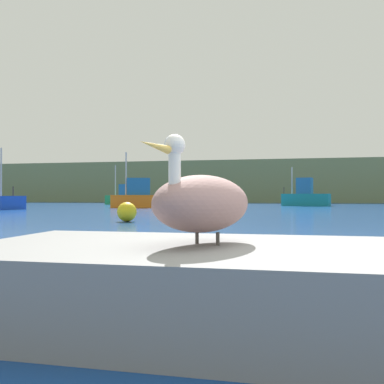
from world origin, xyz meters
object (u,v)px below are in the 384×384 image
Objects in this scene: fishing_boat_orange at (145,197)px; fishing_boat_green at (125,198)px; fishing_boat_teal at (305,196)px; pelican at (203,203)px; mooring_buoy at (127,212)px.

fishing_boat_green is (-6.23, 11.20, -0.10)m from fishing_boat_orange.
fishing_boat_orange reaches higher than fishing_boat_teal.
fishing_boat_green reaches higher than pelican.
pelican is 44.32m from fishing_boat_green.
mooring_buoy is at bearing -134.18° from pelican.
pelican is 38.83m from fishing_boat_teal.
fishing_boat_green is (-16.52, 41.12, -0.18)m from pelican.
fishing_boat_orange is 1.35× the size of fishing_boat_teal.
fishing_boat_orange is at bearing 105.95° from mooring_buoy.
fishing_boat_teal is (3.85, 38.63, 0.04)m from pelican.
pelican is 31.64m from fishing_boat_orange.
pelican is at bearing -66.50° from mooring_buoy.
fishing_boat_green is (-20.36, 2.49, -0.21)m from fishing_boat_teal.
fishing_boat_green reaches higher than fishing_boat_teal.
fishing_boat_teal is 0.97× the size of fishing_boat_green.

